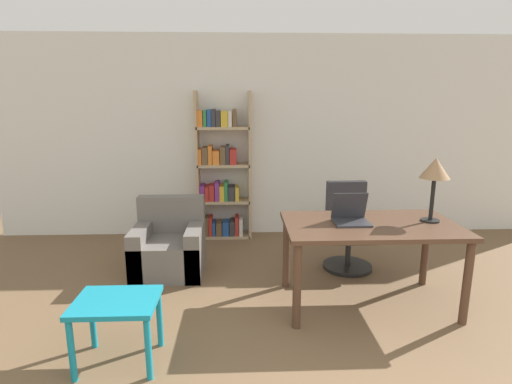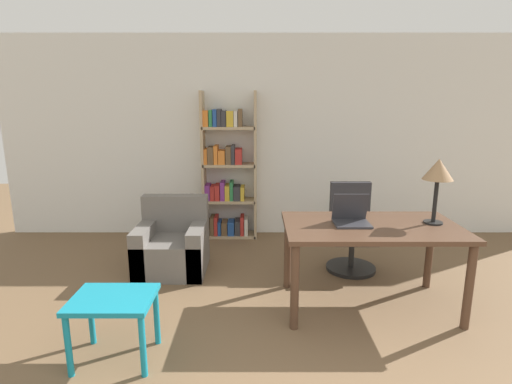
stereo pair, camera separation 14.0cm
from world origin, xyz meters
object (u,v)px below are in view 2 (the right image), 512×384
at_px(desk, 371,236).
at_px(side_table_blue, 113,308).
at_px(bookshelf, 226,175).
at_px(armchair, 172,247).
at_px(office_chair, 351,232).
at_px(laptop, 351,217).
at_px(table_lamp, 438,172).

bearing_deg(desk, side_table_blue, -159.03).
bearing_deg(side_table_blue, desk, 20.97).
bearing_deg(bookshelf, armchair, -114.91).
distance_m(office_chair, side_table_blue, 2.65).
distance_m(laptop, armchair, 2.01).
bearing_deg(armchair, desk, -22.77).
relative_size(desk, laptop, 4.93).
relative_size(table_lamp, office_chair, 0.60).
distance_m(laptop, office_chair, 0.96).
relative_size(office_chair, side_table_blue, 1.68).
bearing_deg(side_table_blue, armchair, 86.79).
xyz_separation_m(table_lamp, office_chair, (-0.52, 0.83, -0.82)).
distance_m(armchair, bookshelf, 1.39).
relative_size(desk, office_chair, 1.60).
height_order(desk, side_table_blue, desk).
height_order(desk, table_lamp, table_lamp).
bearing_deg(laptop, office_chair, 75.52).
xyz_separation_m(laptop, table_lamp, (0.73, 0.01, 0.40)).
distance_m(desk, bookshelf, 2.41).
bearing_deg(laptop, armchair, 156.18).
bearing_deg(office_chair, side_table_blue, -141.42).
bearing_deg(side_table_blue, office_chair, 38.58).
height_order(laptop, office_chair, laptop).
distance_m(office_chair, bookshelf, 1.86).
relative_size(table_lamp, bookshelf, 0.29).
bearing_deg(bookshelf, desk, -54.02).
xyz_separation_m(desk, laptop, (-0.18, 0.04, 0.16)).
bearing_deg(laptop, table_lamp, 0.87).
xyz_separation_m(desk, office_chair, (0.04, 0.87, -0.26)).
height_order(laptop, bookshelf, bookshelf).
bearing_deg(table_lamp, side_table_blue, -162.31).
bearing_deg(office_chair, table_lamp, -57.91).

